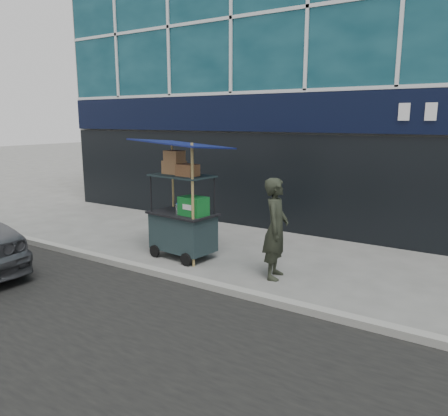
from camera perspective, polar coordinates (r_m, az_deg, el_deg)
The scene contains 4 objects.
ground at distance 7.58m, azimuth -1.96°, elevation -9.77°, with size 80.00×80.00×0.00m, color #61615C.
curb at distance 7.41m, azimuth -2.86°, elevation -9.80°, with size 80.00×0.18×0.12m, color gray.
vendor_cart at distance 8.76m, azimuth -5.37°, elevation -1.15°, with size 1.88×1.42×2.39m.
vendor_man at distance 7.64m, azimuth 6.79°, elevation -2.69°, with size 0.65×0.43×1.78m, color #24291E.
Camera 1 is at (4.05, -5.79, 2.75)m, focal length 35.00 mm.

